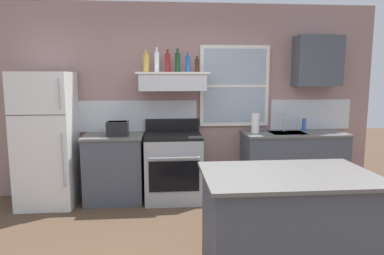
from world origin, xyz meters
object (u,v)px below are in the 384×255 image
(bottle_champagne_gold_foil, at_px, (146,63))
(bottle_brown_stout, at_px, (197,65))
(paper_towel_roll, at_px, (255,123))
(kitchen_island, at_px, (287,226))
(bottle_clear_tall, at_px, (157,62))
(dish_soap_bottle, at_px, (304,125))
(stove_range, at_px, (173,167))
(toaster, at_px, (118,128))
(bottle_dark_green_wine, at_px, (178,62))
(refrigerator, at_px, (47,139))
(bottle_blue_liqueur, at_px, (188,64))
(bottle_red_label_wine, at_px, (168,63))

(bottle_champagne_gold_foil, xyz_separation_m, bottle_brown_stout, (0.69, -0.00, -0.03))
(paper_towel_roll, distance_m, kitchen_island, 2.13)
(bottle_clear_tall, relative_size, dish_soap_bottle, 1.81)
(bottle_champagne_gold_foil, bearing_deg, dish_soap_bottle, 0.34)
(stove_range, height_order, bottle_brown_stout, bottle_brown_stout)
(toaster, relative_size, bottle_dark_green_wine, 0.95)
(refrigerator, height_order, bottle_clear_tall, bottle_clear_tall)
(bottle_dark_green_wine, bearing_deg, bottle_blue_liqueur, 2.34)
(bottle_red_label_wine, distance_m, bottle_blue_liqueur, 0.27)
(bottle_dark_green_wine, height_order, bottle_brown_stout, bottle_dark_green_wine)
(bottle_dark_green_wine, xyz_separation_m, paper_towel_roll, (1.07, -0.07, -0.83))
(bottle_brown_stout, distance_m, dish_soap_bottle, 1.75)
(stove_range, relative_size, bottle_blue_liqueur, 4.23)
(stove_range, distance_m, bottle_brown_stout, 1.42)
(toaster, distance_m, bottle_dark_green_wine, 1.19)
(bottle_red_label_wine, bearing_deg, kitchen_island, -66.06)
(paper_towel_roll, distance_m, dish_soap_bottle, 0.74)
(bottle_red_label_wine, relative_size, bottle_brown_stout, 1.39)
(bottle_blue_liqueur, bearing_deg, kitchen_island, -72.43)
(bottle_brown_stout, xyz_separation_m, kitchen_island, (0.54, -2.12, -1.38))
(bottle_dark_green_wine, relative_size, dish_soap_bottle, 1.73)
(refrigerator, distance_m, bottle_champagne_gold_foil, 1.64)
(bottle_blue_liqueur, distance_m, dish_soap_bottle, 1.88)
(paper_towel_roll, bearing_deg, bottle_champagne_gold_foil, 176.68)
(stove_range, height_order, dish_soap_bottle, same)
(bottle_blue_liqueur, relative_size, kitchen_island, 0.18)
(toaster, bearing_deg, paper_towel_roll, 2.07)
(toaster, xyz_separation_m, bottle_clear_tall, (0.53, 0.15, 0.87))
(toaster, bearing_deg, bottle_brown_stout, 8.04)
(stove_range, xyz_separation_m, dish_soap_bottle, (1.88, 0.14, 0.54))
(dish_soap_bottle, distance_m, kitchen_island, 2.42)
(stove_range, xyz_separation_m, paper_towel_roll, (1.14, 0.04, 0.58))
(paper_towel_roll, bearing_deg, toaster, -177.93)
(refrigerator, xyz_separation_m, bottle_brown_stout, (1.99, 0.14, 0.96))
(paper_towel_roll, relative_size, kitchen_island, 0.19)
(toaster, bearing_deg, bottle_clear_tall, 15.80)
(bottle_brown_stout, bearing_deg, refrigerator, -175.86)
(paper_towel_roll, bearing_deg, bottle_red_label_wine, 176.44)
(refrigerator, xyz_separation_m, paper_towel_roll, (2.79, 0.06, 0.17))
(toaster, distance_m, bottle_clear_tall, 1.03)
(refrigerator, height_order, stove_range, refrigerator)
(paper_towel_roll, bearing_deg, bottle_clear_tall, 176.56)
(stove_range, bearing_deg, bottle_red_label_wine, 118.64)
(bottle_dark_green_wine, xyz_separation_m, dish_soap_bottle, (1.81, 0.03, -0.88))
(bottle_clear_tall, height_order, bottle_blue_liqueur, bottle_clear_tall)
(refrigerator, distance_m, bottle_clear_tall, 1.77)
(refrigerator, distance_m, bottle_dark_green_wine, 2.00)
(bottle_champagne_gold_foil, distance_m, paper_towel_roll, 1.71)
(refrigerator, distance_m, bottle_brown_stout, 2.21)
(bottle_red_label_wine, xyz_separation_m, paper_towel_roll, (1.20, -0.07, -0.83))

